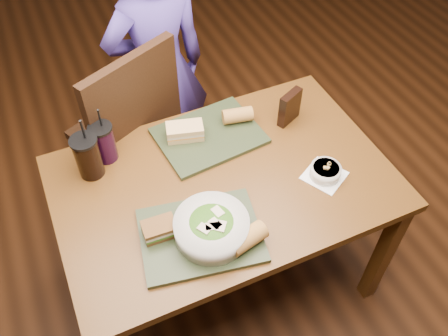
{
  "coord_description": "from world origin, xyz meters",
  "views": [
    {
      "loc": [
        -0.48,
        -1.08,
        2.17
      ],
      "look_at": [
        0.0,
        0.0,
        0.82
      ],
      "focal_mm": 38.0,
      "sensor_mm": 36.0,
      "label": 1
    }
  ],
  "objects": [
    {
      "name": "baguette_far",
      "position": [
        0.18,
        0.26,
        0.8
      ],
      "size": [
        0.14,
        0.09,
        0.06
      ],
      "primitive_type": "cylinder",
      "rotation": [
        0.0,
        1.57,
        -0.2
      ],
      "color": "#AD7533",
      "rests_on": "tray_far"
    },
    {
      "name": "tray_far",
      "position": [
        0.04,
        0.24,
        0.76
      ],
      "size": [
        0.45,
        0.36,
        0.02
      ],
      "primitive_type": "cube",
      "rotation": [
        0.0,
        0.0,
        0.1
      ],
      "color": "#252E19",
      "rests_on": "dining_table"
    },
    {
      "name": "chip_bag",
      "position": [
        0.39,
        0.19,
        0.83
      ],
      "size": [
        0.12,
        0.08,
        0.15
      ],
      "primitive_type": "cube",
      "rotation": [
        0.0,
        0.0,
        0.43
      ],
      "color": "black",
      "rests_on": "dining_table"
    },
    {
      "name": "baguette_near",
      "position": [
        -0.05,
        -0.31,
        0.8
      ],
      "size": [
        0.15,
        0.1,
        0.07
      ],
      "primitive_type": "cylinder",
      "rotation": [
        0.0,
        1.57,
        0.23
      ],
      "color": "#AD7533",
      "rests_on": "tray_near"
    },
    {
      "name": "diner",
      "position": [
        0.01,
        0.8,
        0.71
      ],
      "size": [
        0.54,
        0.38,
        1.42
      ],
      "primitive_type": "imported",
      "rotation": [
        0.0,
        0.0,
        3.22
      ],
      "color": "#4A3695",
      "rests_on": "ground"
    },
    {
      "name": "cup_berry",
      "position": [
        -0.38,
        0.3,
        0.84
      ],
      "size": [
        0.1,
        0.1,
        0.26
      ],
      "color": "black",
      "rests_on": "dining_table"
    },
    {
      "name": "ground",
      "position": [
        0.0,
        0.0,
        0.0
      ],
      "size": [
        6.0,
        6.0,
        0.0
      ],
      "primitive_type": "plane",
      "color": "#381C0B",
      "rests_on": "ground"
    },
    {
      "name": "sandwich_far",
      "position": [
        -0.06,
        0.27,
        0.8
      ],
      "size": [
        0.17,
        0.12,
        0.06
      ],
      "color": "tan",
      "rests_on": "tray_far"
    },
    {
      "name": "dining_table",
      "position": [
        0.0,
        0.0,
        0.66
      ],
      "size": [
        1.3,
        0.85,
        0.75
      ],
      "color": "#533110",
      "rests_on": "ground"
    },
    {
      "name": "cup_cola",
      "position": [
        -0.46,
        0.25,
        0.84
      ],
      "size": [
        0.1,
        0.1,
        0.28
      ],
      "color": "black",
      "rests_on": "dining_table"
    },
    {
      "name": "tray_near",
      "position": [
        -0.18,
        -0.2,
        0.76
      ],
      "size": [
        0.47,
        0.39,
        0.02
      ],
      "primitive_type": "cube",
      "rotation": [
        0.0,
        0.0,
        -0.18
      ],
      "color": "#252E19",
      "rests_on": "dining_table"
    },
    {
      "name": "soup_bowl",
      "position": [
        0.37,
        -0.14,
        0.78
      ],
      "size": [
        0.2,
        0.2,
        0.06
      ],
      "color": "white",
      "rests_on": "dining_table"
    },
    {
      "name": "salad_bowl",
      "position": [
        -0.15,
        -0.22,
        0.81
      ],
      "size": [
        0.26,
        0.26,
        0.09
      ],
      "color": "silver",
      "rests_on": "tray_near"
    },
    {
      "name": "chair_far",
      "position": [
        -0.21,
        0.56,
        0.6
      ],
      "size": [
        0.62,
        0.64,
        1.09
      ],
      "color": "black",
      "rests_on": "ground"
    },
    {
      "name": "sandwich_near",
      "position": [
        -0.31,
        -0.15,
        0.8
      ],
      "size": [
        0.12,
        0.08,
        0.05
      ],
      "color": "#593819",
      "rests_on": "tray_near"
    }
  ]
}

